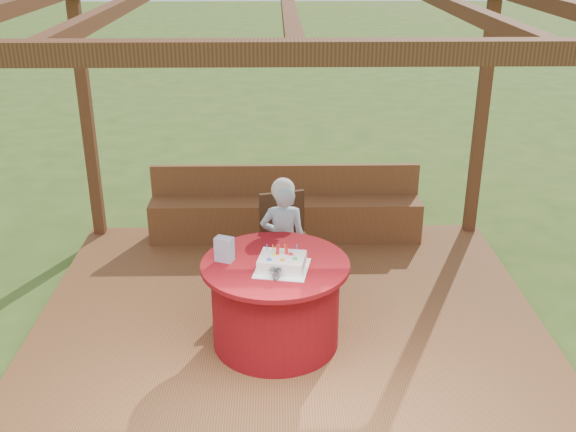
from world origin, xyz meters
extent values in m
plane|color=#37551C|center=(0.00, 0.00, 0.00)|extent=(60.00, 60.00, 0.00)
cube|color=brown|center=(0.00, 0.00, 0.06)|extent=(4.50, 4.00, 0.12)
cube|color=brown|center=(-2.13, 1.88, 1.42)|extent=(0.12, 0.12, 2.60)
cube|color=brown|center=(2.13, 1.88, 1.42)|extent=(0.12, 0.12, 2.60)
cube|color=brown|center=(0.00, -1.88, 2.78)|extent=(4.50, 0.14, 0.12)
cube|color=brown|center=(-2.13, 0.00, 2.78)|extent=(0.14, 4.00, 0.12)
cube|color=brown|center=(2.13, 0.00, 2.78)|extent=(0.14, 4.00, 0.12)
cube|color=brown|center=(-1.30, 0.00, 2.78)|extent=(0.10, 3.70, 0.10)
cube|color=brown|center=(0.00, 0.00, 2.78)|extent=(0.10, 3.70, 0.10)
cube|color=brown|center=(1.30, 0.00, 2.78)|extent=(0.10, 3.70, 0.10)
cube|color=brown|center=(0.00, 1.70, 0.34)|extent=(3.00, 0.42, 0.45)
cube|color=brown|center=(0.00, 1.88, 0.75)|extent=(3.00, 0.06, 0.35)
cylinder|color=maroon|center=(-0.11, -0.39, 0.47)|extent=(1.05, 1.05, 0.71)
cylinder|color=maroon|center=(-0.11, -0.39, 0.85)|extent=(1.20, 1.20, 0.04)
cube|color=#3E2413|center=(0.00, 0.60, 0.56)|extent=(0.54, 0.54, 0.05)
cylinder|color=#3E2413|center=(-0.13, 0.38, 0.34)|extent=(0.04, 0.04, 0.44)
cylinder|color=#3E2413|center=(0.22, 0.47, 0.34)|extent=(0.04, 0.04, 0.44)
cylinder|color=#3E2413|center=(-0.22, 0.73, 0.34)|extent=(0.04, 0.04, 0.44)
cylinder|color=#3E2413|center=(0.13, 0.82, 0.34)|extent=(0.04, 0.04, 0.44)
cube|color=#3E2413|center=(-0.05, 0.80, 0.79)|extent=(0.44, 0.15, 0.45)
imported|color=#92BFD9|center=(-0.04, 0.37, 0.69)|extent=(0.42, 0.28, 1.15)
sphere|color=white|center=(-0.04, 0.37, 1.21)|extent=(0.21, 0.21, 0.21)
cube|color=white|center=(-0.06, -0.50, 0.87)|extent=(0.47, 0.47, 0.01)
cube|color=white|center=(-0.06, -0.50, 0.92)|extent=(0.40, 0.34, 0.10)
cylinder|color=red|center=(-0.10, -0.46, 1.01)|extent=(0.03, 0.03, 0.08)
cylinder|color=red|center=(-0.03, -0.46, 1.01)|extent=(0.03, 0.03, 0.08)
sphere|color=blue|center=(-0.16, -0.56, 0.99)|extent=(0.04, 0.04, 0.04)
sphere|color=orange|center=(-0.06, -0.57, 0.99)|extent=(0.04, 0.04, 0.04)
sphere|color=green|center=(0.04, -0.55, 0.99)|extent=(0.04, 0.04, 0.04)
sphere|color=yellow|center=(-0.12, -0.48, 0.99)|extent=(0.04, 0.04, 0.04)
sphere|color=red|center=(0.01, -0.47, 0.99)|extent=(0.04, 0.04, 0.04)
cube|color=#C37EAE|center=(-0.52, -0.35, 0.97)|extent=(0.17, 0.14, 0.20)
imported|color=white|center=(-0.11, -0.67, 0.91)|extent=(0.10, 0.10, 0.09)
camera|label=1|loc=(-0.10, -5.21, 3.33)|focal=42.00mm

